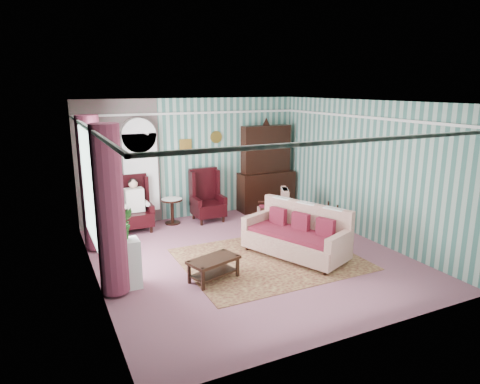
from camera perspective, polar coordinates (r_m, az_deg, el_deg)
name	(u,v)px	position (r m, az deg, el deg)	size (l,w,h in m)	color
floor	(248,256)	(8.27, 1.10, -8.58)	(6.00, 6.00, 0.00)	#824B59
room_shell	(213,153)	(7.64, -3.58, 5.17)	(5.53, 6.02, 2.91)	#39695E
bookcase	(141,178)	(10.10, -13.12, 1.84)	(0.80, 0.28, 2.24)	silver
dresser_hutch	(267,165)	(11.12, 3.57, 3.57)	(1.50, 0.56, 2.36)	black
wingback_left	(135,204)	(9.79, -13.88, -1.56)	(0.76, 0.80, 1.25)	black
wingback_right	(208,196)	(10.26, -4.30, -0.47)	(0.76, 0.80, 1.25)	black
seated_woman	(135,205)	(9.80, -13.87, -1.75)	(0.44, 0.40, 1.18)	beige
round_side_table	(172,211)	(10.22, -9.02, -2.56)	(0.50, 0.50, 0.60)	black
nest_table	(326,214)	(10.15, 11.34, -2.95)	(0.45, 0.38, 0.54)	black
plant_stand	(122,265)	(7.16, -15.40, -9.32)	(0.55, 0.35, 0.80)	white
rug	(270,259)	(8.16, 3.96, -8.90)	(3.20, 2.60, 0.01)	#451817
sofa	(295,229)	(8.15, 7.40, -4.87)	(2.00, 0.97, 1.11)	#C0B195
floral_armchair	(272,209)	(9.86, 4.35, -2.24)	(0.74, 0.87, 0.86)	beige
coffee_table	(214,269)	(7.27, -3.53, -10.24)	(0.85, 0.46, 0.38)	black
potted_plant_a	(118,231)	(6.84, -15.92, -4.98)	(0.38, 0.33, 0.42)	#1B5119
potted_plant_b	(124,223)	(7.01, -15.17, -4.08)	(0.28, 0.23, 0.51)	#26541A
potted_plant_c	(113,229)	(7.05, -16.55, -4.70)	(0.20, 0.20, 0.36)	#1A551E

